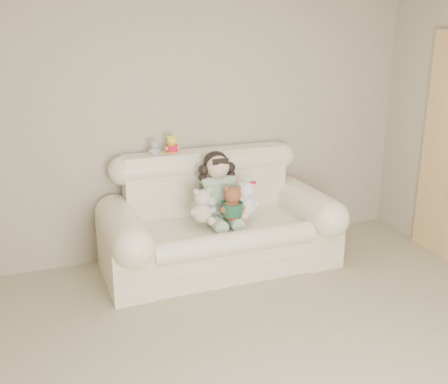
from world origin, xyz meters
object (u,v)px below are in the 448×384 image
Objects in this scene: sofa at (220,214)px; white_cat at (246,195)px; brown_teddy at (232,200)px; cream_teddy at (202,202)px; seated_child at (217,186)px.

sofa is 5.36× the size of white_cat.
brown_teddy is 1.03× the size of cream_teddy.
brown_teddy is 0.15m from white_cat.
cream_teddy is at bearing 149.73° from brown_teddy.
seated_child is at bearing 81.78° from brown_teddy.
white_cat is (0.20, -0.18, -0.05)m from seated_child.
brown_teddy is (0.05, -0.22, -0.06)m from seated_child.
sofa is 0.29m from white_cat.
seated_child reaches higher than sofa.
sofa reaches higher than cream_teddy.
brown_teddy is at bearing -169.42° from white_cat.
seated_child reaches higher than brown_teddy.
cream_teddy is (-0.20, -0.10, 0.17)m from sofa.
sofa is 5.80× the size of cream_teddy.
white_cat is at bearing -7.52° from brown_teddy.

